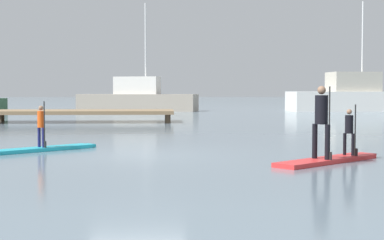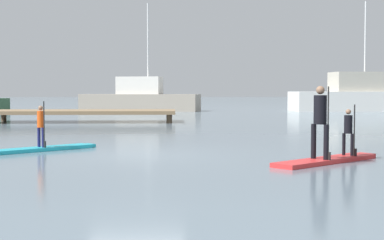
{
  "view_description": "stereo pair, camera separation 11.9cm",
  "coord_description": "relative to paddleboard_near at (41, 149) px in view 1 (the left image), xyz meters",
  "views": [
    {
      "loc": [
        0.7,
        -15.11,
        1.67
      ],
      "look_at": [
        1.56,
        3.01,
        0.73
      ],
      "focal_mm": 55.21,
      "sensor_mm": 36.0,
      "label": 1
    },
    {
      "loc": [
        0.81,
        -15.11,
        1.67
      ],
      "look_at": [
        1.56,
        3.01,
        0.73
      ],
      "focal_mm": 55.21,
      "sensor_mm": 36.0,
      "label": 2
    }
  ],
  "objects": [
    {
      "name": "ground_plane",
      "position": [
        2.64,
        -1.08,
        -0.05
      ],
      "size": [
        240.0,
        240.0,
        0.0
      ],
      "primitive_type": "plane",
      "color": "slate"
    },
    {
      "name": "paddleboard_near",
      "position": [
        0.0,
        0.0,
        0.0
      ],
      "size": [
        2.79,
        2.52,
        0.1
      ],
      "color": "#1E9EB2",
      "rests_on": "ground"
    },
    {
      "name": "paddler_child_solo",
      "position": [
        0.01,
        -0.01,
        0.69
      ],
      "size": [
        0.31,
        0.33,
        1.26
      ],
      "color": "#19194C",
      "rests_on": "paddleboard_near"
    },
    {
      "name": "paddleboard_far",
      "position": [
        7.13,
        -2.86,
        -0.0
      ],
      "size": [
        2.94,
        2.56,
        0.1
      ],
      "color": "red",
      "rests_on": "ground"
    },
    {
      "name": "paddler_adult",
      "position": [
        6.9,
        -3.06,
        1.0
      ],
      "size": [
        0.41,
        0.44,
        1.65
      ],
      "color": "black",
      "rests_on": "paddleboard_far"
    },
    {
      "name": "paddler_child_front",
      "position": [
        7.77,
        -2.35,
        0.67
      ],
      "size": [
        0.3,
        0.33,
        1.22
      ],
      "color": "black",
      "rests_on": "paddleboard_far"
    },
    {
      "name": "fishing_boat_white_large",
      "position": [
        18.94,
        29.51,
        1.01
      ],
      "size": [
        11.96,
        4.09,
        8.56
      ],
      "color": "silver",
      "rests_on": "ground"
    },
    {
      "name": "fishing_boat_green_midground",
      "position": [
        1.25,
        30.5,
        0.9
      ],
      "size": [
        9.69,
        4.5,
        8.42
      ],
      "color": "#9E9384",
      "rests_on": "ground"
    },
    {
      "name": "floating_dock",
      "position": [
        -0.88,
        14.36,
        0.47
      ],
      "size": [
        9.42,
        3.06,
        0.61
      ],
      "color": "#846B4C",
      "rests_on": "ground"
    }
  ]
}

